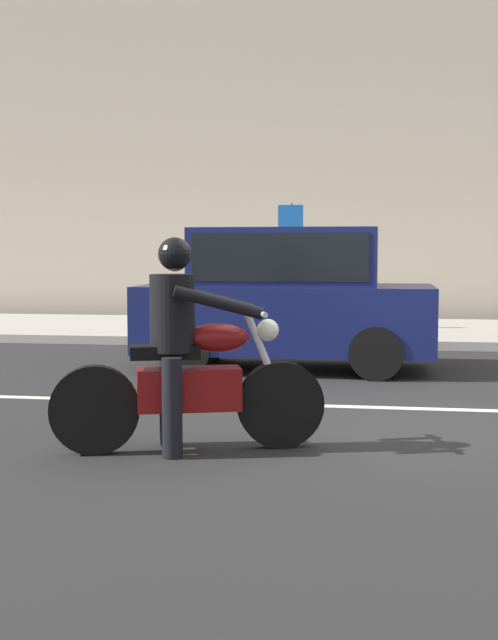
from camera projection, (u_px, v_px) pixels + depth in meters
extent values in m
plane|color=#242424|center=(378.00, 427.00, 7.26)|extent=(80.00, 80.00, 0.00)
cube|color=#A8A399|center=(381.00, 332.00, 15.13)|extent=(40.00, 4.40, 0.14)
cube|color=#B7A893|center=(385.00, 30.00, 17.97)|extent=(40.00, 1.40, 12.44)
cube|color=silver|center=(413.00, 408.00, 8.09)|extent=(18.00, 0.14, 0.01)
cylinder|color=black|center=(280.00, 405.00, 6.47)|extent=(0.67, 0.32, 0.67)
cylinder|color=black|center=(94.00, 410.00, 6.26)|extent=(0.67, 0.32, 0.67)
cylinder|color=silver|center=(265.00, 358.00, 6.43)|extent=(0.36, 0.16, 0.78)
cube|color=maroon|center=(189.00, 389.00, 6.35)|extent=(0.82, 0.50, 0.32)
ellipsoid|color=maroon|center=(218.00, 338.00, 6.36)|extent=(0.53, 0.38, 0.22)
cube|color=black|center=(165.00, 352.00, 6.30)|extent=(0.57, 0.39, 0.10)
cylinder|color=silver|center=(258.00, 312.00, 6.39)|extent=(0.25, 0.68, 0.04)
sphere|color=silver|center=(268.00, 330.00, 6.41)|extent=(0.17, 0.17, 0.17)
cylinder|color=silver|center=(148.00, 402.00, 6.48)|extent=(0.69, 0.28, 0.07)
cylinder|color=black|center=(172.00, 408.00, 6.14)|extent=(0.19, 0.19, 0.74)
cylinder|color=black|center=(169.00, 398.00, 6.54)|extent=(0.19, 0.19, 0.74)
cylinder|color=black|center=(172.00, 313.00, 6.29)|extent=(0.43, 0.43, 0.58)
cylinder|color=black|center=(219.00, 303.00, 6.11)|extent=(0.66, 0.29, 0.26)
cylinder|color=black|center=(212.00, 299.00, 6.55)|extent=(0.66, 0.29, 0.26)
sphere|color=tan|center=(175.00, 258.00, 6.26)|extent=(0.20, 0.20, 0.20)
sphere|color=black|center=(175.00, 254.00, 6.26)|extent=(0.25, 0.25, 0.25)
cube|color=#11194C|center=(286.00, 318.00, 10.77)|extent=(3.70, 1.70, 0.84)
cube|color=#11194C|center=(287.00, 257.00, 10.71)|extent=(2.29, 1.56, 0.72)
cube|color=black|center=(287.00, 257.00, 10.71)|extent=(2.11, 1.59, 0.58)
cylinder|color=black|center=(377.00, 346.00, 10.62)|extent=(0.64, 1.76, 0.64)
cylinder|color=black|center=(199.00, 343.00, 10.98)|extent=(0.64, 1.76, 0.64)
cylinder|color=gray|center=(291.00, 266.00, 14.82)|extent=(0.08, 0.08, 2.21)
cube|color=#1959B2|center=(291.00, 218.00, 14.72)|extent=(0.44, 0.03, 0.44)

